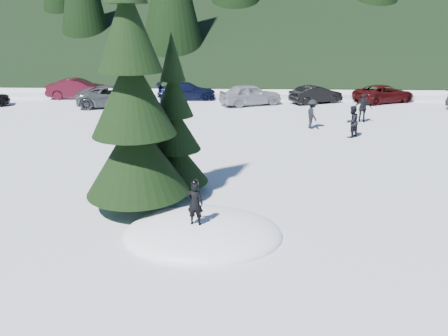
{
  "coord_description": "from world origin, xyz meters",
  "views": [
    {
      "loc": [
        1.03,
        -10.96,
        5.68
      ],
      "look_at": [
        0.48,
        2.61,
        1.1
      ],
      "focal_mm": 35.0,
      "sensor_mm": 36.0,
      "label": 1
    }
  ],
  "objects_px": {
    "adult_0": "(352,122)",
    "car_2": "(115,96)",
    "spruce_short": "(175,133)",
    "car_6": "(384,94)",
    "spruce_tall": "(133,105)",
    "car_4": "(250,95)",
    "adult_2": "(312,114)",
    "car_5": "(316,94)",
    "child_skier": "(195,203)",
    "adult_1": "(363,108)",
    "car_1": "(78,89)",
    "car_3": "(187,91)"
  },
  "relations": [
    {
      "from": "car_3",
      "to": "car_4",
      "type": "bearing_deg",
      "value": -120.09
    },
    {
      "from": "car_1",
      "to": "car_4",
      "type": "xyz_separation_m",
      "value": [
        13.23,
        -2.32,
        -0.0
      ]
    },
    {
      "from": "adult_2",
      "to": "car_5",
      "type": "distance_m",
      "value": 8.12
    },
    {
      "from": "adult_1",
      "to": "adult_0",
      "type": "bearing_deg",
      "value": 86.01
    },
    {
      "from": "child_skier",
      "to": "adult_0",
      "type": "xyz_separation_m",
      "value": [
        6.84,
        11.43,
        -0.27
      ]
    },
    {
      "from": "adult_0",
      "to": "car_4",
      "type": "bearing_deg",
      "value": -102.55
    },
    {
      "from": "adult_0",
      "to": "adult_2",
      "type": "relative_size",
      "value": 1.01
    },
    {
      "from": "adult_0",
      "to": "car_6",
      "type": "bearing_deg",
      "value": -156.77
    },
    {
      "from": "spruce_short",
      "to": "car_6",
      "type": "height_order",
      "value": "spruce_short"
    },
    {
      "from": "adult_0",
      "to": "car_5",
      "type": "distance_m",
      "value": 9.85
    },
    {
      "from": "spruce_tall",
      "to": "car_4",
      "type": "xyz_separation_m",
      "value": [
        3.85,
        18.21,
        -2.57
      ]
    },
    {
      "from": "adult_2",
      "to": "car_6",
      "type": "bearing_deg",
      "value": -48.98
    },
    {
      "from": "adult_1",
      "to": "adult_2",
      "type": "bearing_deg",
      "value": 46.87
    },
    {
      "from": "adult_0",
      "to": "adult_2",
      "type": "bearing_deg",
      "value": -89.12
    },
    {
      "from": "child_skier",
      "to": "spruce_tall",
      "type": "bearing_deg",
      "value": -35.28
    },
    {
      "from": "car_4",
      "to": "car_6",
      "type": "bearing_deg",
      "value": -104.61
    },
    {
      "from": "child_skier",
      "to": "car_2",
      "type": "bearing_deg",
      "value": -57.72
    },
    {
      "from": "adult_0",
      "to": "car_2",
      "type": "height_order",
      "value": "adult_0"
    },
    {
      "from": "car_3",
      "to": "car_6",
      "type": "bearing_deg",
      "value": -98.09
    },
    {
      "from": "adult_1",
      "to": "car_5",
      "type": "height_order",
      "value": "adult_1"
    },
    {
      "from": "child_skier",
      "to": "car_5",
      "type": "xyz_separation_m",
      "value": [
        6.58,
        21.28,
        -0.45
      ]
    },
    {
      "from": "car_1",
      "to": "car_4",
      "type": "bearing_deg",
      "value": -105.42
    },
    {
      "from": "adult_1",
      "to": "adult_2",
      "type": "relative_size",
      "value": 1.04
    },
    {
      "from": "child_skier",
      "to": "car_6",
      "type": "distance_m",
      "value": 24.79
    },
    {
      "from": "spruce_short",
      "to": "adult_2",
      "type": "relative_size",
      "value": 3.33
    },
    {
      "from": "car_1",
      "to": "car_4",
      "type": "height_order",
      "value": "car_1"
    },
    {
      "from": "car_3",
      "to": "child_skier",
      "type": "bearing_deg",
      "value": -178.24
    },
    {
      "from": "adult_1",
      "to": "car_6",
      "type": "height_order",
      "value": "adult_1"
    },
    {
      "from": "spruce_short",
      "to": "adult_1",
      "type": "relative_size",
      "value": 3.2
    },
    {
      "from": "spruce_short",
      "to": "car_1",
      "type": "height_order",
      "value": "spruce_short"
    },
    {
      "from": "car_6",
      "to": "car_5",
      "type": "bearing_deg",
      "value": 72.29
    },
    {
      "from": "child_skier",
      "to": "adult_2",
      "type": "bearing_deg",
      "value": -100.18
    },
    {
      "from": "spruce_tall",
      "to": "spruce_short",
      "type": "height_order",
      "value": "spruce_tall"
    },
    {
      "from": "adult_2",
      "to": "adult_1",
      "type": "bearing_deg",
      "value": -73.36
    },
    {
      "from": "car_3",
      "to": "spruce_tall",
      "type": "bearing_deg",
      "value": 176.88
    },
    {
      "from": "spruce_short",
      "to": "car_5",
      "type": "height_order",
      "value": "spruce_short"
    },
    {
      "from": "child_skier",
      "to": "spruce_short",
      "type": "bearing_deg",
      "value": -62.85
    },
    {
      "from": "spruce_tall",
      "to": "car_2",
      "type": "bearing_deg",
      "value": 107.91
    },
    {
      "from": "child_skier",
      "to": "car_6",
      "type": "relative_size",
      "value": 0.26
    },
    {
      "from": "car_4",
      "to": "adult_0",
      "type": "bearing_deg",
      "value": -174.17
    },
    {
      "from": "adult_2",
      "to": "car_6",
      "type": "xyz_separation_m",
      "value": [
        6.55,
        8.59,
        -0.18
      ]
    },
    {
      "from": "car_1",
      "to": "car_3",
      "type": "distance_m",
      "value": 8.45
    },
    {
      "from": "car_5",
      "to": "car_1",
      "type": "bearing_deg",
      "value": 60.88
    },
    {
      "from": "spruce_short",
      "to": "adult_1",
      "type": "bearing_deg",
      "value": 50.9
    },
    {
      "from": "child_skier",
      "to": "car_2",
      "type": "relative_size",
      "value": 0.23
    },
    {
      "from": "car_6",
      "to": "spruce_short",
      "type": "bearing_deg",
      "value": 120.95
    },
    {
      "from": "spruce_short",
      "to": "car_2",
      "type": "bearing_deg",
      "value": 112.52
    },
    {
      "from": "spruce_tall",
      "to": "adult_1",
      "type": "xyz_separation_m",
      "value": [
        10.36,
        12.92,
        -2.48
      ]
    },
    {
      "from": "car_3",
      "to": "car_6",
      "type": "relative_size",
      "value": 0.99
    },
    {
      "from": "car_4",
      "to": "car_2",
      "type": "bearing_deg",
      "value": 71.83
    }
  ]
}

